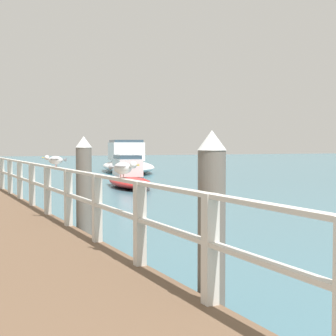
% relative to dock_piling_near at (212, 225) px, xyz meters
% --- Properties ---
extents(pier_railing, '(0.12, 23.23, 0.97)m').
position_rel_dock_piling_near_xyz_m(pier_railing, '(-0.38, 7.60, 0.03)').
color(pier_railing, beige).
rests_on(pier_railing, pier_deck).
extents(dock_piling_near, '(0.29, 0.29, 1.93)m').
position_rel_dock_piling_near_xyz_m(dock_piling_near, '(0.00, 0.00, 0.00)').
color(dock_piling_near, '#6B6056').
rests_on(dock_piling_near, ground_plane).
extents(dock_piling_far, '(0.29, 0.29, 1.93)m').
position_rel_dock_piling_near_xyz_m(dock_piling_far, '(0.00, 4.67, 0.00)').
color(dock_piling_far, '#6B6056').
rests_on(dock_piling_far, ground_plane).
extents(seagull_foreground, '(0.26, 0.44, 0.21)m').
position_rel_dock_piling_near_xyz_m(seagull_foreground, '(-0.38, 1.56, 0.53)').
color(seagull_foreground, white).
rests_on(seagull_foreground, pier_railing).
extents(seagull_background, '(0.41, 0.33, 0.21)m').
position_rel_dock_piling_near_xyz_m(seagull_background, '(-0.39, 5.22, 0.53)').
color(seagull_background, white).
rests_on(seagull_background, pier_railing).
extents(boat_1, '(4.87, 9.41, 2.05)m').
position_rel_dock_piling_near_xyz_m(boat_1, '(9.29, 27.63, -0.29)').
color(boat_1, white).
rests_on(boat_1, ground_plane).
extents(boat_3, '(2.44, 5.33, 1.32)m').
position_rel_dock_piling_near_xyz_m(boat_3, '(5.21, 16.37, -0.54)').
color(boat_3, red).
rests_on(boat_3, ground_plane).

